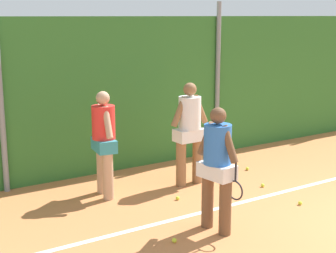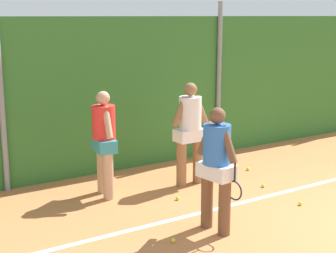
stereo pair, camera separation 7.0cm
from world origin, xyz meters
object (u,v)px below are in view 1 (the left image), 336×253
Objects in this scene: player_backcourt_far at (104,138)px; tennis_ball_2 at (174,240)px; player_midcourt at (190,128)px; tennis_ball_1 at (247,169)px; player_foreground_near at (217,163)px; tennis_ball_4 at (300,203)px; tennis_ball_6 at (263,185)px; tennis_ball_0 at (178,198)px.

player_backcourt_far is 27.68× the size of tennis_ball_2.
player_midcourt reaches higher than tennis_ball_2.
player_midcourt is 1.80m from tennis_ball_1.
player_foreground_near is 27.50× the size of tennis_ball_2.
tennis_ball_2 is (-3.06, -1.99, 0.00)m from tennis_ball_1.
tennis_ball_1 is at bearing 74.42° from tennis_ball_4.
tennis_ball_4 is at bearing 116.18° from player_midcourt.
player_foreground_near is at bearing -150.93° from tennis_ball_6.
tennis_ball_6 is (-0.44, -0.93, 0.00)m from tennis_ball_1.
tennis_ball_2 is 2.82m from tennis_ball_6.
player_foreground_near reaches higher than tennis_ball_4.
tennis_ball_6 is (1.04, -0.85, -1.03)m from player_midcourt.
player_midcourt is 2.69m from tennis_ball_2.
tennis_ball_2 is at bearing -96.58° from player_foreground_near.
tennis_ball_2 is 2.53m from tennis_ball_4.
tennis_ball_2 is (-0.73, -0.02, -0.98)m from player_foreground_near.
tennis_ball_1 is (3.05, -0.20, -0.99)m from player_backcourt_far.
player_backcourt_far is at bearing -10.83° from player_midcourt.
player_backcourt_far is at bearing 156.60° from tennis_ball_6.
tennis_ball_4 is (2.52, -2.12, -0.99)m from player_backcourt_far.
tennis_ball_2 and tennis_ball_4 have the same top height.
tennis_ball_1 is at bearing 122.32° from player_foreground_near.
tennis_ball_1 and tennis_ball_4 have the same top height.
tennis_ball_4 is (0.94, -1.85, -1.03)m from player_midcourt.
player_backcourt_far is 27.68× the size of tennis_ball_1.
player_backcourt_far is 27.68× the size of tennis_ball_0.
player_midcourt is 28.62× the size of tennis_ball_4.
player_foreground_near is 27.50× the size of tennis_ball_0.
player_midcourt is 28.62× the size of tennis_ball_1.
player_backcourt_far is 27.68× the size of tennis_ball_6.
player_foreground_near reaches higher than tennis_ball_2.
player_foreground_near is 27.50× the size of tennis_ball_6.
tennis_ball_0 is 1.00× the size of tennis_ball_6.
player_backcourt_far is at bearing 89.81° from tennis_ball_2.
tennis_ball_4 is (1.58, -1.27, 0.00)m from tennis_ball_0.
tennis_ball_1 is 1.99m from tennis_ball_4.
player_foreground_near is 2.08m from player_midcourt.
tennis_ball_0 is at bearing 41.12° from player_midcourt.
tennis_ball_0 is at bearing 170.42° from tennis_ball_6.
player_foreground_near is 0.99× the size of player_backcourt_far.
player_midcourt reaches higher than player_foreground_near.
player_midcourt is 28.62× the size of tennis_ball_0.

